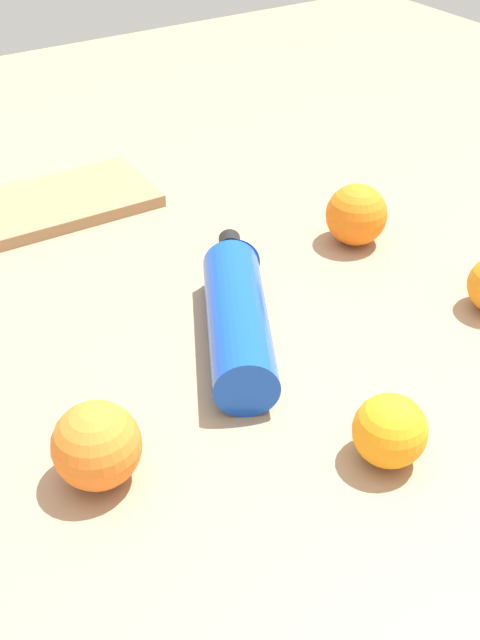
{
  "coord_description": "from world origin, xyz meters",
  "views": [
    {
      "loc": [
        -0.37,
        -0.55,
        0.55
      ],
      "look_at": [
        0.0,
        0.04,
        0.03
      ],
      "focal_mm": 43.73,
      "sensor_mm": 36.0,
      "label": 1
    }
  ],
  "objects_px": {
    "orange_0": "(97,445)",
    "cutting_board": "(59,202)",
    "water_bottle": "(239,309)",
    "orange_2": "(356,215)",
    "orange_3": "(390,431)"
  },
  "relations": [
    {
      "from": "orange_3",
      "to": "cutting_board",
      "type": "bearing_deg",
      "value": 96.45
    },
    {
      "from": "water_bottle",
      "to": "orange_2",
      "type": "bearing_deg",
      "value": -41.68
    },
    {
      "from": "orange_2",
      "to": "orange_0",
      "type": "bearing_deg",
      "value": -156.2
    },
    {
      "from": "orange_0",
      "to": "cutting_board",
      "type": "distance_m",
      "value": 0.55
    },
    {
      "from": "water_bottle",
      "to": "orange_0",
      "type": "height_order",
      "value": "orange_0"
    },
    {
      "from": "water_bottle",
      "to": "orange_2",
      "type": "height_order",
      "value": "orange_2"
    },
    {
      "from": "orange_3",
      "to": "cutting_board",
      "type": "distance_m",
      "value": 0.65
    },
    {
      "from": "orange_3",
      "to": "orange_0",
      "type": "bearing_deg",
      "value": 152.68
    },
    {
      "from": "cutting_board",
      "to": "orange_0",
      "type": "bearing_deg",
      "value": -107.06
    },
    {
      "from": "orange_2",
      "to": "orange_3",
      "type": "xyz_separation_m",
      "value": [
        -0.23,
        -0.33,
        -0.01
      ]
    },
    {
      "from": "orange_2",
      "to": "cutting_board",
      "type": "xyz_separation_m",
      "value": [
        -0.31,
        0.31,
        -0.03
      ]
    },
    {
      "from": "water_bottle",
      "to": "orange_0",
      "type": "distance_m",
      "value": 0.26
    },
    {
      "from": "water_bottle",
      "to": "orange_3",
      "type": "distance_m",
      "value": 0.24
    },
    {
      "from": "orange_0",
      "to": "orange_2",
      "type": "relative_size",
      "value": 0.99
    },
    {
      "from": "orange_3",
      "to": "cutting_board",
      "type": "height_order",
      "value": "orange_3"
    }
  ]
}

